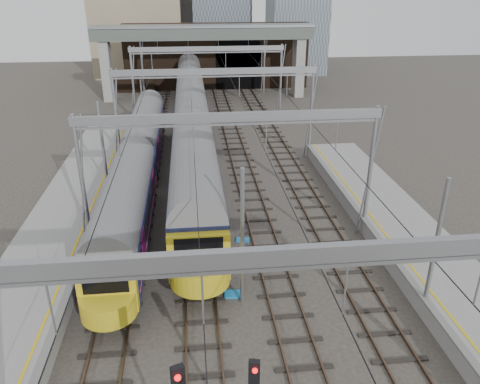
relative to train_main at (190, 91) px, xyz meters
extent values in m
plane|color=#38332D|center=(2.00, -38.00, -2.66)|extent=(160.00, 160.00, 0.00)
cube|color=gray|center=(-8.20, -35.50, -2.11)|extent=(4.20, 55.00, 1.10)
cube|color=slate|center=(-6.15, -35.50, -1.61)|extent=(0.35, 55.00, 0.12)
cube|color=gold|center=(-6.65, -35.50, -1.54)|extent=(0.12, 55.00, 0.01)
cube|color=slate|center=(10.15, -39.50, -1.61)|extent=(0.35, 47.00, 0.12)
cube|color=gold|center=(10.65, -39.50, -1.54)|extent=(0.12, 47.00, 0.01)
cube|color=#4C3828|center=(-4.72, -23.00, -2.57)|extent=(0.08, 80.00, 0.16)
cube|color=#4C3828|center=(-3.28, -23.00, -2.57)|extent=(0.08, 80.00, 0.16)
cube|color=black|center=(-4.00, -23.00, -2.64)|extent=(2.40, 80.00, 0.14)
cube|color=#4C3828|center=(-0.72, -23.00, -2.57)|extent=(0.08, 80.00, 0.16)
cube|color=#4C3828|center=(0.72, -23.00, -2.57)|extent=(0.08, 80.00, 0.16)
cube|color=black|center=(0.00, -23.00, -2.64)|extent=(2.40, 80.00, 0.14)
cube|color=#4C3828|center=(3.28, -23.00, -2.57)|extent=(0.08, 80.00, 0.16)
cube|color=#4C3828|center=(4.72, -23.00, -2.57)|extent=(0.08, 80.00, 0.16)
cube|color=black|center=(4.00, -23.00, -2.64)|extent=(2.40, 80.00, 0.14)
cube|color=#4C3828|center=(7.28, -23.00, -2.57)|extent=(0.08, 80.00, 0.16)
cube|color=#4C3828|center=(8.72, -23.00, -2.57)|extent=(0.08, 80.00, 0.16)
cube|color=black|center=(8.00, -23.00, -2.64)|extent=(2.40, 80.00, 0.14)
cube|color=gray|center=(2.00, -44.00, 4.94)|extent=(16.80, 0.28, 0.50)
cylinder|color=gray|center=(-6.20, -30.00, 1.34)|extent=(0.24, 0.24, 8.00)
cylinder|color=gray|center=(10.20, -30.00, 1.34)|extent=(0.24, 0.24, 8.00)
cube|color=gray|center=(2.00, -30.00, 4.94)|extent=(16.80, 0.28, 0.50)
cylinder|color=gray|center=(-6.20, -16.00, 1.34)|extent=(0.24, 0.24, 8.00)
cylinder|color=gray|center=(10.20, -16.00, 1.34)|extent=(0.24, 0.24, 8.00)
cube|color=gray|center=(2.00, -16.00, 4.94)|extent=(16.80, 0.28, 0.50)
cylinder|color=gray|center=(-6.20, -2.00, 1.34)|extent=(0.24, 0.24, 8.00)
cylinder|color=gray|center=(10.20, -2.00, 1.34)|extent=(0.24, 0.24, 8.00)
cube|color=gray|center=(2.00, -2.00, 4.94)|extent=(16.80, 0.28, 0.50)
cylinder|color=gray|center=(-6.20, 10.00, 1.34)|extent=(0.24, 0.24, 8.00)
cylinder|color=gray|center=(10.20, 10.00, 1.34)|extent=(0.24, 0.24, 8.00)
cube|color=gray|center=(2.00, 10.00, 4.94)|extent=(16.80, 0.28, 0.50)
cube|color=black|center=(-4.00, -23.00, 2.84)|extent=(0.03, 80.00, 0.03)
cube|color=black|center=(0.00, -23.00, 2.84)|extent=(0.03, 80.00, 0.03)
cube|color=black|center=(4.00, -23.00, 2.84)|extent=(0.03, 80.00, 0.03)
cube|color=black|center=(8.00, -23.00, 2.84)|extent=(0.03, 80.00, 0.03)
cube|color=black|center=(4.00, 14.00, 1.84)|extent=(26.00, 2.00, 9.00)
cube|color=black|center=(7.00, 12.98, -0.06)|extent=(6.50, 0.10, 5.20)
cylinder|color=black|center=(7.00, 12.98, 2.54)|extent=(6.50, 0.10, 6.50)
cube|color=black|center=(-8.00, 13.00, -1.16)|extent=(6.00, 1.50, 3.00)
cube|color=gray|center=(-10.50, 8.00, 1.44)|extent=(1.20, 2.50, 8.20)
cube|color=gray|center=(14.50, 8.00, 1.44)|extent=(1.20, 2.50, 8.20)
cube|color=#4E5852|center=(2.00, 8.00, 5.54)|extent=(28.00, 3.00, 1.40)
cube|color=gray|center=(2.00, 8.00, 6.44)|extent=(28.00, 3.00, 0.30)
cube|color=tan|center=(-8.00, 28.00, 8.34)|extent=(14.00, 12.00, 22.00)
cube|color=gray|center=(0.00, 42.00, 6.34)|extent=(18.00, 14.00, 18.00)
cube|color=black|center=(0.00, 0.08, -2.31)|extent=(2.39, 70.71, 0.70)
cube|color=#14123F|center=(0.00, 0.08, -0.30)|extent=(3.04, 70.71, 2.72)
cylinder|color=slate|center=(0.00, 0.08, 1.06)|extent=(2.98, 70.21, 2.98)
cube|color=black|center=(0.00, 0.08, 0.13)|extent=(3.06, 69.51, 0.81)
cube|color=#CC405D|center=(0.00, 0.08, -1.06)|extent=(3.06, 69.71, 0.13)
cube|color=gold|center=(0.00, -35.42, -0.40)|extent=(2.98, 0.60, 2.52)
cube|color=black|center=(0.00, -35.59, 0.24)|extent=(2.28, 0.08, 1.09)
cube|color=black|center=(-4.00, -22.40, -2.31)|extent=(2.01, 29.70, 0.70)
cube|color=#14123F|center=(-4.00, -22.40, -0.51)|extent=(2.56, 29.70, 2.29)
cylinder|color=slate|center=(-4.00, -22.40, 0.63)|extent=(2.51, 29.20, 2.51)
cube|color=black|center=(-4.00, -22.40, -0.15)|extent=(2.58, 28.50, 0.69)
cube|color=#CC405D|center=(-4.00, -22.40, -1.15)|extent=(2.58, 28.70, 0.11)
cube|color=gold|center=(-4.00, -37.40, -0.61)|extent=(2.51, 0.60, 2.09)
cube|color=black|center=(-4.00, -37.57, -0.06)|extent=(1.92, 0.08, 0.92)
cube|color=black|center=(-0.74, -45.14, 2.00)|extent=(0.40, 0.29, 0.93)
sphere|color=red|center=(-0.74, -45.26, 2.21)|extent=(0.19, 0.19, 0.19)
cube|color=black|center=(1.36, -44.61, 1.51)|extent=(0.35, 0.24, 0.83)
sphere|color=red|center=(1.36, -44.73, 1.70)|extent=(0.17, 0.17, 0.17)
cube|color=#197DC2|center=(2.69, -30.15, -2.61)|extent=(0.86, 0.68, 0.09)
cube|color=#197DC2|center=(1.62, -35.44, -2.61)|extent=(0.92, 0.68, 0.10)
cube|color=#197DC2|center=(5.09, -32.01, -2.61)|extent=(0.93, 0.70, 0.10)
camera|label=1|loc=(-0.11, -54.45, 11.60)|focal=35.00mm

